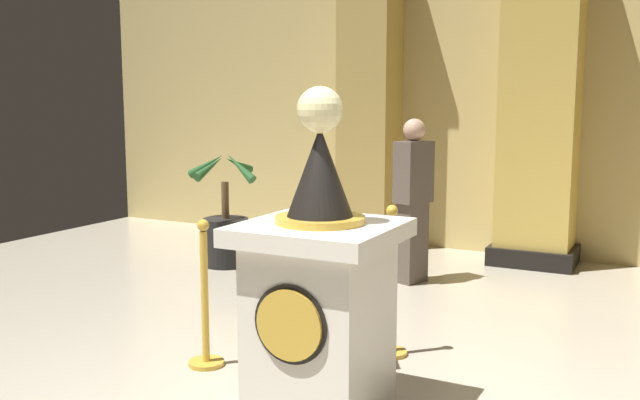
# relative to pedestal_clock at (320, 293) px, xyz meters

# --- Properties ---
(back_wall) EXTENTS (12.26, 0.16, 3.79)m
(back_wall) POSITION_rel_pedestal_clock_xyz_m (0.40, 4.76, 1.19)
(back_wall) COLOR tan
(back_wall) RESTS_ON ground_plane
(pedestal_clock) EXTENTS (0.83, 0.83, 1.84)m
(pedestal_clock) POSITION_rel_pedestal_clock_xyz_m (0.00, 0.00, 0.00)
(pedestal_clock) COLOR silver
(pedestal_clock) RESTS_ON ground_plane
(stanchion_near) EXTENTS (0.24, 0.24, 1.06)m
(stanchion_near) POSITION_rel_pedestal_clock_xyz_m (0.02, 1.04, -0.33)
(stanchion_near) COLOR gold
(stanchion_near) RESTS_ON ground_plane
(stanchion_far) EXTENTS (0.24, 0.24, 1.00)m
(stanchion_far) POSITION_rel_pedestal_clock_xyz_m (-1.01, 0.29, -0.36)
(stanchion_far) COLOR gold
(stanchion_far) RESTS_ON ground_plane
(velvet_rope) EXTENTS (0.92, 0.92, 0.22)m
(velvet_rope) POSITION_rel_pedestal_clock_xyz_m (-0.50, 0.67, 0.09)
(velvet_rope) COLOR #591419
(column_left) EXTENTS (0.76, 0.76, 3.63)m
(column_left) POSITION_rel_pedestal_clock_xyz_m (-1.59, 4.43, 1.10)
(column_left) COLOR black
(column_left) RESTS_ON ground_plane
(column_centre_rear) EXTENTS (0.93, 0.93, 3.63)m
(column_centre_rear) POSITION_rel_pedestal_clock_xyz_m (0.40, 4.43, 1.10)
(column_centre_rear) COLOR black
(column_centre_rear) RESTS_ON ground_plane
(potted_palm_left) EXTENTS (0.87, 0.88, 1.25)m
(potted_palm_left) POSITION_rel_pedestal_clock_xyz_m (-2.55, 2.74, -0.33)
(potted_palm_left) COLOR black
(potted_palm_left) RESTS_ON ground_plane
(bystander_guest) EXTENTS (0.33, 0.41, 1.60)m
(bystander_guest) POSITION_rel_pedestal_clock_xyz_m (-0.52, 2.99, 0.14)
(bystander_guest) COLOR brown
(bystander_guest) RESTS_ON ground_plane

